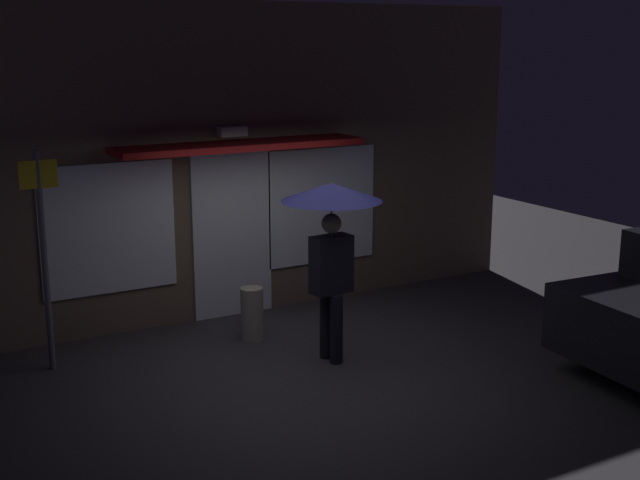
{
  "coord_description": "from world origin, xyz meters",
  "views": [
    {
      "loc": [
        -4.31,
        -7.72,
        3.57
      ],
      "look_at": [
        0.14,
        0.1,
        1.43
      ],
      "focal_mm": 47.21,
      "sensor_mm": 36.0,
      "label": 1
    }
  ],
  "objects": [
    {
      "name": "ground_plane",
      "position": [
        0.0,
        0.0,
        0.0
      ],
      "size": [
        18.0,
        18.0,
        0.0
      ],
      "primitive_type": "plane",
      "color": "#38353A"
    },
    {
      "name": "person_with_umbrella",
      "position": [
        0.29,
        0.11,
        1.63
      ],
      "size": [
        1.12,
        1.12,
        2.06
      ],
      "rotation": [
        0.0,
        0.0,
        -3.06
      ],
      "color": "black",
      "rests_on": "ground"
    },
    {
      "name": "street_sign_post",
      "position": [
        -2.55,
        1.41,
        1.39
      ],
      "size": [
        0.4,
        0.07,
        2.45
      ],
      "color": "#595B60",
      "rests_on": "ground"
    },
    {
      "name": "sidewalk_bollard",
      "position": [
        -0.2,
        1.17,
        0.33
      ],
      "size": [
        0.28,
        0.28,
        0.65
      ],
      "primitive_type": "cylinder",
      "color": "#B2A899",
      "rests_on": "ground"
    },
    {
      "name": "building_facade",
      "position": [
        -0.0,
        2.34,
        2.02
      ],
      "size": [
        8.92,
        1.0,
        4.06
      ],
      "color": "brown",
      "rests_on": "ground"
    }
  ]
}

